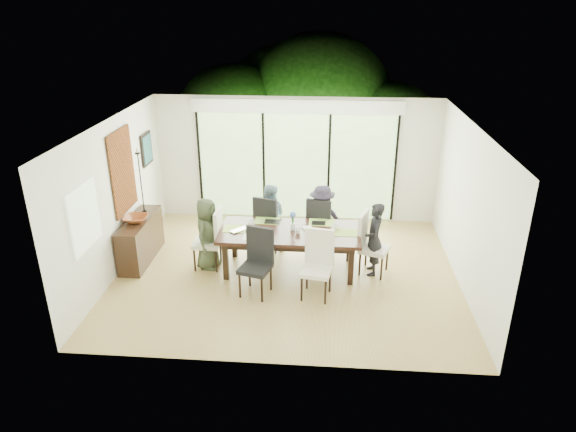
# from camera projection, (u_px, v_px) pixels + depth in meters

# --- Properties ---
(floor) EXTENTS (6.00, 5.00, 0.01)m
(floor) POSITION_uv_depth(u_px,v_px,m) (287.00, 273.00, 9.22)
(floor) COLOR olive
(floor) RESTS_ON ground
(ceiling) EXTENTS (6.00, 5.00, 0.01)m
(ceiling) POSITION_uv_depth(u_px,v_px,m) (287.00, 124.00, 8.16)
(ceiling) COLOR white
(ceiling) RESTS_ON wall_back
(wall_back) EXTENTS (6.00, 0.02, 2.70)m
(wall_back) POSITION_uv_depth(u_px,v_px,m) (296.00, 160.00, 10.99)
(wall_back) COLOR silver
(wall_back) RESTS_ON floor
(wall_front) EXTENTS (6.00, 0.02, 2.70)m
(wall_front) POSITION_uv_depth(u_px,v_px,m) (270.00, 277.00, 6.39)
(wall_front) COLOR beige
(wall_front) RESTS_ON floor
(wall_left) EXTENTS (0.02, 5.00, 2.70)m
(wall_left) POSITION_uv_depth(u_px,v_px,m) (114.00, 198.00, 8.91)
(wall_left) COLOR beige
(wall_left) RESTS_ON floor
(wall_right) EXTENTS (0.02, 5.00, 2.70)m
(wall_right) POSITION_uv_depth(u_px,v_px,m) (468.00, 208.00, 8.47)
(wall_right) COLOR silver
(wall_right) RESTS_ON floor
(glass_doors) EXTENTS (4.20, 0.02, 2.30)m
(glass_doors) POSITION_uv_depth(u_px,v_px,m) (296.00, 167.00, 11.01)
(glass_doors) COLOR #598C3F
(glass_doors) RESTS_ON wall_back
(blinds_header) EXTENTS (4.40, 0.06, 0.28)m
(blinds_header) POSITION_uv_depth(u_px,v_px,m) (297.00, 106.00, 10.49)
(blinds_header) COLOR white
(blinds_header) RESTS_ON wall_back
(mullion_a) EXTENTS (0.05, 0.04, 2.30)m
(mullion_a) POSITION_uv_depth(u_px,v_px,m) (200.00, 165.00, 11.16)
(mullion_a) COLOR black
(mullion_a) RESTS_ON wall_back
(mullion_b) EXTENTS (0.05, 0.04, 2.30)m
(mullion_b) POSITION_uv_depth(u_px,v_px,m) (264.00, 166.00, 11.06)
(mullion_b) COLOR black
(mullion_b) RESTS_ON wall_back
(mullion_c) EXTENTS (0.05, 0.04, 2.30)m
(mullion_c) POSITION_uv_depth(u_px,v_px,m) (329.00, 168.00, 10.95)
(mullion_c) COLOR black
(mullion_c) RESTS_ON wall_back
(mullion_d) EXTENTS (0.05, 0.04, 2.30)m
(mullion_d) POSITION_uv_depth(u_px,v_px,m) (395.00, 169.00, 10.85)
(mullion_d) COLOR black
(mullion_d) RESTS_ON wall_back
(side_window) EXTENTS (0.02, 0.90, 1.00)m
(side_window) POSITION_uv_depth(u_px,v_px,m) (85.00, 217.00, 7.75)
(side_window) COLOR #8CAD7F
(side_window) RESTS_ON wall_left
(deck) EXTENTS (6.00, 1.80, 0.10)m
(deck) POSITION_uv_depth(u_px,v_px,m) (298.00, 205.00, 12.36)
(deck) COLOR brown
(deck) RESTS_ON ground
(rail_top) EXTENTS (6.00, 0.08, 0.06)m
(rail_top) POSITION_uv_depth(u_px,v_px,m) (300.00, 171.00, 12.85)
(rail_top) COLOR brown
(rail_top) RESTS_ON deck
(foliage_left) EXTENTS (3.20, 3.20, 3.20)m
(foliage_left) POSITION_uv_depth(u_px,v_px,m) (235.00, 125.00, 13.55)
(foliage_left) COLOR #14380F
(foliage_left) RESTS_ON ground
(foliage_mid) EXTENTS (4.00, 4.00, 4.00)m
(foliage_mid) POSITION_uv_depth(u_px,v_px,m) (319.00, 108.00, 13.80)
(foliage_mid) COLOR #14380F
(foliage_mid) RESTS_ON ground
(foliage_right) EXTENTS (2.80, 2.80, 2.80)m
(foliage_right) POSITION_uv_depth(u_px,v_px,m) (388.00, 137.00, 13.15)
(foliage_right) COLOR #14380F
(foliage_right) RESTS_ON ground
(foliage_far) EXTENTS (3.60, 3.60, 3.60)m
(foliage_far) POSITION_uv_depth(u_px,v_px,m) (284.00, 109.00, 14.58)
(foliage_far) COLOR #14380F
(foliage_far) RESTS_ON ground
(table_top) EXTENTS (2.47, 1.13, 0.06)m
(table_top) POSITION_uv_depth(u_px,v_px,m) (290.00, 232.00, 9.04)
(table_top) COLOR black
(table_top) RESTS_ON floor
(table_apron) EXTENTS (2.27, 0.93, 0.10)m
(table_apron) POSITION_uv_depth(u_px,v_px,m) (290.00, 237.00, 9.08)
(table_apron) COLOR black
(table_apron) RESTS_ON floor
(table_leg_fl) EXTENTS (0.09, 0.09, 0.71)m
(table_leg_fl) POSITION_uv_depth(u_px,v_px,m) (226.00, 261.00, 8.88)
(table_leg_fl) COLOR black
(table_leg_fl) RESTS_ON floor
(table_leg_fr) EXTENTS (0.09, 0.09, 0.71)m
(table_leg_fr) POSITION_uv_depth(u_px,v_px,m) (351.00, 266.00, 8.72)
(table_leg_fr) COLOR black
(table_leg_fr) RESTS_ON floor
(table_leg_bl) EXTENTS (0.09, 0.09, 0.71)m
(table_leg_bl) POSITION_uv_depth(u_px,v_px,m) (234.00, 239.00, 9.66)
(table_leg_bl) COLOR black
(table_leg_bl) RESTS_ON floor
(table_leg_br) EXTENTS (0.09, 0.09, 0.71)m
(table_leg_br) POSITION_uv_depth(u_px,v_px,m) (349.00, 243.00, 9.51)
(table_leg_br) COLOR black
(table_leg_br) RESTS_ON floor
(chair_left_end) EXTENTS (0.48, 0.48, 1.13)m
(chair_left_end) POSITION_uv_depth(u_px,v_px,m) (207.00, 238.00, 9.22)
(chair_left_end) COLOR silver
(chair_left_end) RESTS_ON floor
(chair_right_end) EXTENTS (0.61, 0.61, 1.13)m
(chair_right_end) POSITION_uv_depth(u_px,v_px,m) (375.00, 244.00, 9.00)
(chair_right_end) COLOR silver
(chair_right_end) RESTS_ON floor
(chair_far_left) EXTENTS (0.59, 0.59, 1.13)m
(chair_far_left) POSITION_uv_depth(u_px,v_px,m) (270.00, 221.00, 9.92)
(chair_far_left) COLOR black
(chair_far_left) RESTS_ON floor
(chair_far_right) EXTENTS (0.59, 0.59, 1.13)m
(chair_far_right) POSITION_uv_depth(u_px,v_px,m) (322.00, 223.00, 9.85)
(chair_far_right) COLOR black
(chair_far_right) RESTS_ON floor
(chair_near_left) EXTENTS (0.58, 0.58, 1.13)m
(chair_near_left) POSITION_uv_depth(u_px,v_px,m) (255.00, 264.00, 8.35)
(chair_near_left) COLOR black
(chair_near_left) RESTS_ON floor
(chair_near_right) EXTENTS (0.55, 0.55, 1.13)m
(chair_near_right) POSITION_uv_depth(u_px,v_px,m) (316.00, 266.00, 8.27)
(chair_near_right) COLOR white
(chair_near_right) RESTS_ON floor
(person_left_end) EXTENTS (0.52, 0.69, 1.33)m
(person_left_end) POSITION_uv_depth(u_px,v_px,m) (207.00, 233.00, 9.18)
(person_left_end) COLOR #39442D
(person_left_end) RESTS_ON floor
(person_right_end) EXTENTS (0.39, 0.62, 1.33)m
(person_right_end) POSITION_uv_depth(u_px,v_px,m) (374.00, 239.00, 8.96)
(person_right_end) COLOR black
(person_right_end) RESTS_ON floor
(person_far_left) EXTENTS (0.62, 0.39, 1.33)m
(person_far_left) POSITION_uv_depth(u_px,v_px,m) (270.00, 217.00, 9.86)
(person_far_left) COLOR #7293A5
(person_far_left) RESTS_ON floor
(person_far_right) EXTENTS (0.69, 0.52, 1.33)m
(person_far_right) POSITION_uv_depth(u_px,v_px,m) (322.00, 219.00, 9.79)
(person_far_right) COLOR #231E2E
(person_far_right) RESTS_ON floor
(placemat_left) EXTENTS (0.45, 0.33, 0.01)m
(placemat_left) POSITION_uv_depth(u_px,v_px,m) (236.00, 229.00, 9.10)
(placemat_left) COLOR #90B741
(placemat_left) RESTS_ON table_top
(placemat_right) EXTENTS (0.45, 0.33, 0.01)m
(placemat_right) POSITION_uv_depth(u_px,v_px,m) (344.00, 232.00, 8.96)
(placemat_right) COLOR olive
(placemat_right) RESTS_ON table_top
(placemat_far_l) EXTENTS (0.45, 0.33, 0.01)m
(placemat_far_l) POSITION_uv_depth(u_px,v_px,m) (267.00, 221.00, 9.43)
(placemat_far_l) COLOR #6EA039
(placemat_far_l) RESTS_ON table_top
(placemat_far_r) EXTENTS (0.45, 0.33, 0.01)m
(placemat_far_r) POSITION_uv_depth(u_px,v_px,m) (321.00, 222.00, 9.35)
(placemat_far_r) COLOR #91C446
(placemat_far_r) RESTS_ON table_top
(placemat_paper) EXTENTS (0.45, 0.33, 0.01)m
(placemat_paper) POSITION_uv_depth(u_px,v_px,m) (256.00, 237.00, 8.79)
(placemat_paper) COLOR white
(placemat_paper) RESTS_ON table_top
(tablet_far_l) EXTENTS (0.27, 0.19, 0.01)m
(tablet_far_l) POSITION_uv_depth(u_px,v_px,m) (272.00, 221.00, 9.37)
(tablet_far_l) COLOR black
(tablet_far_l) RESTS_ON table_top
(tablet_far_r) EXTENTS (0.25, 0.18, 0.01)m
(tablet_far_r) POSITION_uv_depth(u_px,v_px,m) (319.00, 223.00, 9.31)
(tablet_far_r) COLOR black
(tablet_far_r) RESTS_ON table_top
(papers) EXTENTS (0.31, 0.23, 0.00)m
(papers) POSITION_uv_depth(u_px,v_px,m) (330.00, 233.00, 8.93)
(papers) COLOR white
(papers) RESTS_ON table_top
(platter_base) EXTENTS (0.27, 0.27, 0.02)m
(platter_base) POSITION_uv_depth(u_px,v_px,m) (256.00, 236.00, 8.78)
(platter_base) COLOR white
(platter_base) RESTS_ON table_top
(platter_snacks) EXTENTS (0.21, 0.21, 0.01)m
(platter_snacks) POSITION_uv_depth(u_px,v_px,m) (256.00, 235.00, 8.78)
(platter_snacks) COLOR orange
(platter_snacks) RESTS_ON table_top
(vase) EXTENTS (0.08, 0.08, 0.12)m
(vase) POSITION_uv_depth(u_px,v_px,m) (293.00, 226.00, 9.04)
(vase) COLOR silver
(vase) RESTS_ON table_top
(hyacinth_stems) EXTENTS (0.04, 0.04, 0.16)m
(hyacinth_stems) POSITION_uv_depth(u_px,v_px,m) (293.00, 220.00, 9.00)
(hyacinth_stems) COLOR #337226
(hyacinth_stems) RESTS_ON table_top
(hyacinth_blooms) EXTENTS (0.11, 0.11, 0.11)m
(hyacinth_blooms) POSITION_uv_depth(u_px,v_px,m) (293.00, 215.00, 8.96)
(hyacinth_blooms) COLOR #4E67C4
(hyacinth_blooms) RESTS_ON table_top
(laptop) EXTENTS (0.39, 0.40, 0.03)m
(laptop) POSITION_uv_depth(u_px,v_px,m) (241.00, 231.00, 8.99)
(laptop) COLOR silver
(laptop) RESTS_ON table_top
(cup_a) EXTENTS (0.16, 0.16, 0.10)m
(cup_a) POSITION_uv_depth(u_px,v_px,m) (251.00, 223.00, 9.20)
(cup_a) COLOR white
(cup_a) RESTS_ON table_top
(cup_b) EXTENTS (0.14, 0.14, 0.09)m
(cup_b) POSITION_uv_depth(u_px,v_px,m) (298.00, 231.00, 8.91)
(cup_b) COLOR white
(cup_b) RESTS_ON table_top
(cup_c) EXTENTS (0.18, 0.18, 0.10)m
(cup_c) POSITION_uv_depth(u_px,v_px,m) (335.00, 227.00, 9.04)
(cup_c) COLOR white
(cup_c) RESTS_ON table_top
(book) EXTENTS (0.25, 0.28, 0.02)m
(book) POSITION_uv_depth(u_px,v_px,m) (304.00, 230.00, 9.05)
(book) COLOR white
(book) RESTS_ON table_top
(sideboard) EXTENTS (0.41, 1.45, 0.82)m
(sideboard) POSITION_uv_depth(u_px,v_px,m) (141.00, 239.00, 9.54)
(sideboard) COLOR black
(sideboard) RESTS_ON floor
(bowl) EXTENTS (0.43, 0.43, 0.11)m
(bowl) POSITION_uv_depth(u_px,v_px,m) (136.00, 219.00, 9.27)
(bowl) COLOR brown
(bowl) RESTS_ON sideboard
(candlestick_base) EXTENTS (0.09, 0.09, 0.04)m
(candlestick_base) POSITION_uv_depth(u_px,v_px,m) (144.00, 211.00, 9.69)
(candlestick_base) COLOR black
(candlestick_base) RESTS_ON sideboard
(candlestick_shaft) EXTENTS (0.02, 0.02, 1.13)m
(candlestick_shaft) POSITION_uv_depth(u_px,v_px,m) (141.00, 183.00, 9.47)
(candlestick_shaft) COLOR black
(candlestick_shaft) RESTS_ON sideboard
(candlestick_pan) EXTENTS (0.09, 0.09, 0.03)m
(candlestick_pan) POSITION_uv_depth(u_px,v_px,m) (137.00, 153.00, 9.25)
(candlestick_pan) COLOR black
(candlestick_pan) RESTS_ON sideboard
(candle) EXTENTS (0.03, 0.03, 0.09)m
(candle) POSITION_uv_depth(u_px,v_px,m) (137.00, 150.00, 9.23)
(candle) COLOR silver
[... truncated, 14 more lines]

